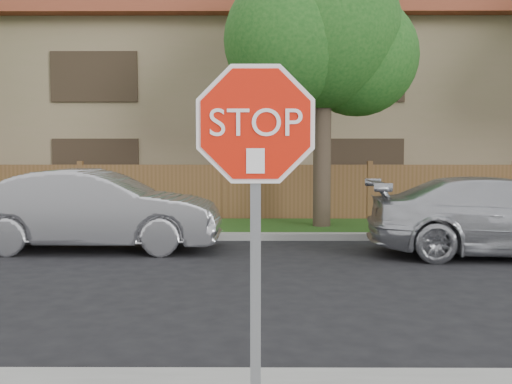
{
  "coord_description": "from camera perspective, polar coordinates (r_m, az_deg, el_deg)",
  "views": [
    {
      "loc": [
        0.94,
        -5.1,
        1.99
      ],
      "look_at": [
        0.92,
        -0.9,
        1.7
      ],
      "focal_mm": 42.0,
      "sensor_mm": 36.0,
      "label": 1
    }
  ],
  "objects": [
    {
      "name": "ground",
      "position": [
        5.56,
        -9.94,
        -17.09
      ],
      "size": [
        90.0,
        90.0,
        0.0
      ],
      "primitive_type": "plane",
      "color": "black",
      "rests_on": "ground"
    },
    {
      "name": "grass_strip",
      "position": [
        15.06,
        -3.31,
        -3.4
      ],
      "size": [
        70.0,
        3.0,
        0.12
      ],
      "primitive_type": "cube",
      "color": "#1E4714",
      "rests_on": "ground"
    },
    {
      "name": "far_curb",
      "position": [
        13.42,
        -3.75,
        -4.24
      ],
      "size": [
        70.0,
        0.3,
        0.15
      ],
      "primitive_type": "cube",
      "color": "gray",
      "rests_on": "ground"
    },
    {
      "name": "sedan_left",
      "position": [
        12.33,
        -14.97,
        -1.67
      ],
      "size": [
        4.9,
        1.72,
        1.61
      ],
      "primitive_type": "imported",
      "rotation": [
        0.0,
        0.0,
        1.57
      ],
      "color": "#A0A0A4",
      "rests_on": "ground"
    },
    {
      "name": "stop_sign",
      "position": [
        3.62,
        -0.05,
        1.41
      ],
      "size": [
        1.01,
        0.13,
        2.55
      ],
      "color": "gray",
      "rests_on": "sidewalk_near"
    },
    {
      "name": "apartment_building",
      "position": [
        22.17,
        -2.17,
        7.95
      ],
      "size": [
        35.2,
        9.2,
        7.2
      ],
      "color": "#8B7B56",
      "rests_on": "ground"
    },
    {
      "name": "sedan_right",
      "position": [
        12.19,
        22.69,
        -2.21
      ],
      "size": [
        5.29,
        2.51,
        1.49
      ],
      "primitive_type": "imported",
      "rotation": [
        0.0,
        0.0,
        1.49
      ],
      "color": "#BABCC2",
      "rests_on": "ground"
    },
    {
      "name": "tree_mid",
      "position": [
        15.03,
        6.53,
        15.01
      ],
      "size": [
        4.8,
        3.9,
        7.35
      ],
      "color": "#382B21",
      "rests_on": "ground"
    },
    {
      "name": "fence",
      "position": [
        16.57,
        -2.97,
        -0.15
      ],
      "size": [
        70.0,
        0.12,
        1.6
      ],
      "primitive_type": "cube",
      "color": "brown",
      "rests_on": "ground"
    }
  ]
}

